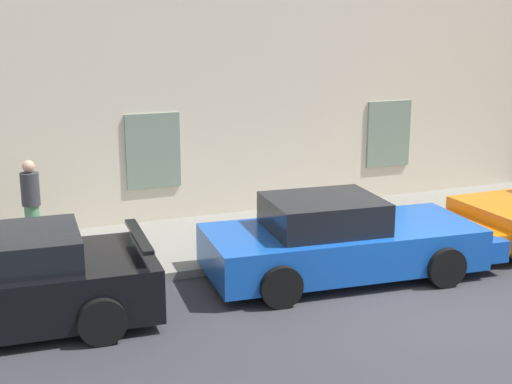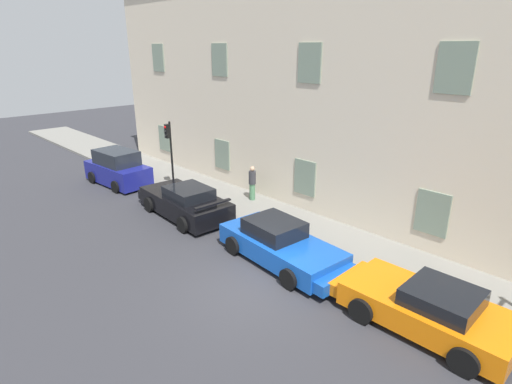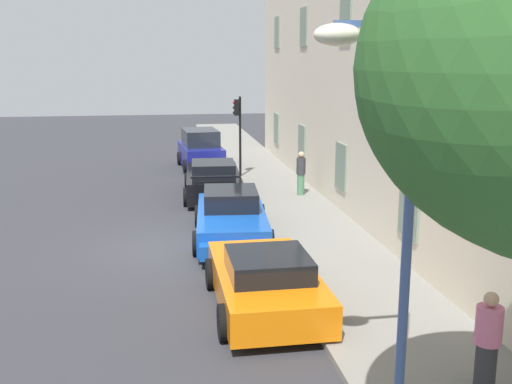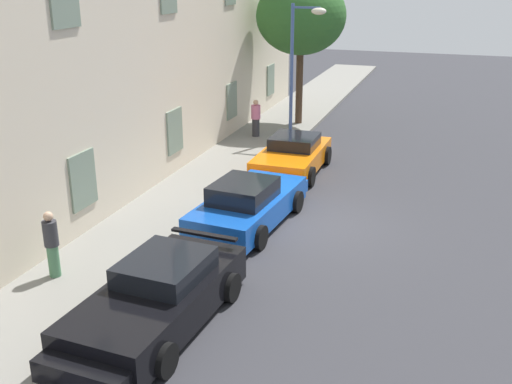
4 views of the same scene
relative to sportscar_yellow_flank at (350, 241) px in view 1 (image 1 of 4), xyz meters
The scene contains 4 objects.
ground_plane 1.88m from the sportscar_yellow_flank, 76.99° to the right, with size 80.00×80.00×0.00m, color #333338.
sidewalk 2.45m from the sportscar_yellow_flank, 80.35° to the left, with size 60.00×3.06×0.14m, color gray.
sportscar_yellow_flank is the anchor object (origin of this frame).
pedestrian_admiring 5.72m from the sportscar_yellow_flank, 146.88° to the left, with size 0.34×0.34×1.60m.
Camera 1 is at (-6.09, -8.17, 4.27)m, focal length 50.24 mm.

